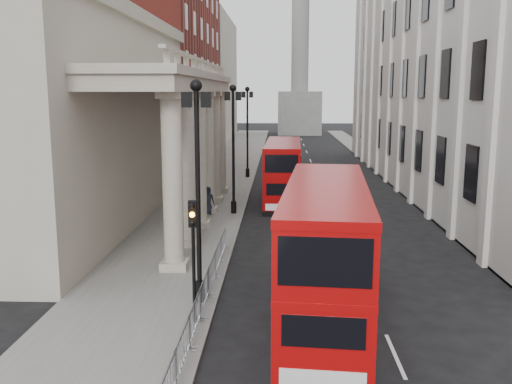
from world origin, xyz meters
The scene contains 19 objects.
ground centered at (0.00, 0.00, 0.00)m, with size 260.00×260.00×0.00m, color black.
sidewalk_west centered at (-3.00, 30.00, 0.06)m, with size 6.00×140.00×0.12m, color slate.
sidewalk_east centered at (13.50, 30.00, 0.06)m, with size 3.00×140.00×0.12m, color slate.
kerb centered at (-0.05, 30.00, 0.07)m, with size 0.20×140.00×0.14m, color slate.
portico_building centered at (-10.50, 18.00, 6.00)m, with size 9.00×28.00×12.00m, color #9E9584.
brick_building centered at (-10.50, 48.00, 11.00)m, with size 9.00×32.00×22.00m, color maroon.
west_building_far centered at (-10.50, 80.00, 10.00)m, with size 9.00×30.00×20.00m, color #9E9584.
east_building centered at (16.00, 32.00, 12.50)m, with size 8.00×55.00×25.00m, color #BBB9AF.
monument_column centered at (6.00, 92.00, 15.98)m, with size 8.00×8.00×54.20m.
lamp_post_south centered at (-0.60, 4.00, 4.91)m, with size 1.05×0.44×8.32m.
lamp_post_mid centered at (-0.60, 20.00, 4.91)m, with size 1.05×0.44×8.32m.
lamp_post_north centered at (-0.60, 36.00, 4.91)m, with size 1.05×0.44×8.32m.
traffic_light centered at (-0.50, 1.98, 3.11)m, with size 0.28×0.33×4.30m.
crowd_barriers centered at (-0.35, 2.23, 0.67)m, with size 0.50×18.75×1.10m.
bus_near centered at (4.03, 2.74, 2.55)m, with size 3.67×11.48×4.87m.
bus_far centered at (2.65, 24.62, 2.30)m, with size 2.74×10.27×4.41m.
pedestrian_a centered at (-4.15, 17.31, 0.99)m, with size 0.64×0.42×1.75m, color black.
pedestrian_b centered at (-3.39, 14.03, 0.88)m, with size 0.74×0.58×1.53m, color #292320.
pedestrian_c centered at (-2.26, 19.51, 1.04)m, with size 0.90×0.59×1.84m, color black.
Camera 1 is at (2.41, -16.55, 8.02)m, focal length 40.00 mm.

